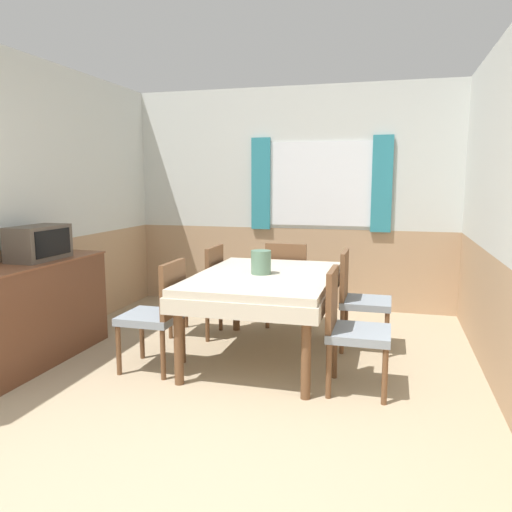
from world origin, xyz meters
TOP-DOWN VIEW (x-y plane):
  - wall_back at (0.02, 4.14)m, footprint 4.24×0.10m
  - wall_left at (-1.94, 2.06)m, footprint 0.05×4.52m
  - wall_right at (1.94, 2.06)m, footprint 0.05×4.52m
  - dining_table at (0.15, 2.26)m, footprint 1.15×1.62m
  - chair_right_far at (0.91, 2.74)m, footprint 0.44×0.44m
  - chair_left_near at (-0.60, 1.78)m, footprint 0.44×0.44m
  - chair_left_far at (-0.60, 2.74)m, footprint 0.44×0.44m
  - chair_head_window at (0.15, 3.25)m, footprint 0.44×0.44m
  - chair_right_near at (0.91, 1.78)m, footprint 0.44×0.44m
  - sideboard at (-1.68, 1.68)m, footprint 0.46×1.45m
  - tv at (-1.68, 1.78)m, footprint 0.29×0.53m
  - vase at (0.12, 2.25)m, footprint 0.17×0.17m

SIDE VIEW (x-z plane):
  - sideboard at x=-1.68m, z-range 0.01..0.86m
  - chair_right_far at x=0.91m, z-range 0.04..0.93m
  - chair_left_near at x=-0.60m, z-range 0.04..0.93m
  - chair_left_far at x=-0.60m, z-range 0.04..0.93m
  - chair_head_window at x=0.15m, z-range 0.04..0.93m
  - chair_right_near at x=0.91m, z-range 0.04..0.93m
  - dining_table at x=0.15m, z-range 0.27..1.00m
  - vase at x=0.12m, z-range 0.74..0.94m
  - tv at x=-1.68m, z-range 0.85..1.14m
  - wall_left at x=-1.94m, z-range 0.00..2.60m
  - wall_right at x=1.94m, z-range 0.00..2.60m
  - wall_back at x=0.02m, z-range 0.01..2.61m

